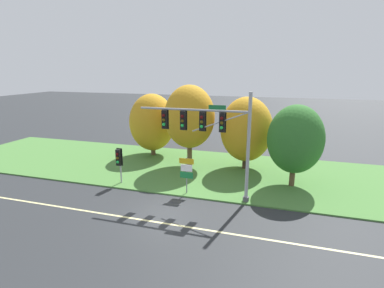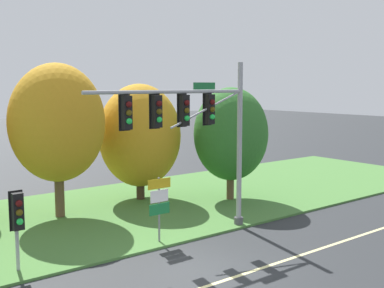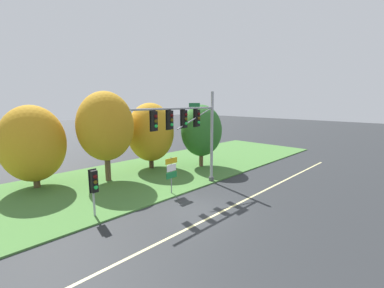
{
  "view_description": "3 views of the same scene",
  "coord_description": "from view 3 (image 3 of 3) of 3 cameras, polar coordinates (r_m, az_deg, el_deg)",
  "views": [
    {
      "loc": [
        6.59,
        -15.43,
        8.54
      ],
      "look_at": [
        0.44,
        4.64,
        3.23
      ],
      "focal_mm": 28.0,
      "sensor_mm": 36.0,
      "label": 1
    },
    {
      "loc": [
        -9.69,
        -12.22,
        6.22
      ],
      "look_at": [
        3.15,
        4.35,
        3.65
      ],
      "focal_mm": 45.0,
      "sensor_mm": 36.0,
      "label": 2
    },
    {
      "loc": [
        -10.73,
        -9.91,
        6.48
      ],
      "look_at": [
        2.71,
        3.2,
        3.31
      ],
      "focal_mm": 24.0,
      "sensor_mm": 36.0,
      "label": 3
    }
  ],
  "objects": [
    {
      "name": "tree_mid_verge",
      "position": [
        24.87,
        2.08,
        2.98
      ],
      "size": [
        3.97,
        3.97,
        6.01
      ],
      "color": "brown",
      "rests_on": "grass_verge"
    },
    {
      "name": "ground_plane",
      "position": [
        15.98,
        1.47,
        -14.33
      ],
      "size": [
        160.0,
        160.0,
        0.0
      ],
      "primitive_type": "plane",
      "color": "#282B2D"
    },
    {
      "name": "traffic_signal_mast",
      "position": [
        18.29,
        -0.5,
        4.02
      ],
      "size": [
        7.5,
        0.49,
        7.09
      ],
      "color": "#9EA0A5",
      "rests_on": "grass_verge"
    },
    {
      "name": "tree_nearest_road",
      "position": [
        21.95,
        -31.88,
        0.05
      ],
      "size": [
        4.48,
        4.48,
        6.1
      ],
      "color": "brown",
      "rests_on": "grass_verge"
    },
    {
      "name": "tree_behind_signpost",
      "position": [
        24.49,
        -9.19,
        2.59
      ],
      "size": [
        4.38,
        4.38,
        6.2
      ],
      "color": "#423021",
      "rests_on": "grass_verge"
    },
    {
      "name": "tree_left_of_mast",
      "position": [
        21.29,
        -18.66,
        3.73
      ],
      "size": [
        4.37,
        4.37,
        7.14
      ],
      "color": "brown",
      "rests_on": "grass_verge"
    },
    {
      "name": "pedestrian_signal_near_kerb",
      "position": [
        15.16,
        -20.93,
        -8.22
      ],
      "size": [
        0.46,
        0.55,
        2.71
      ],
      "color": "#9EA0A5",
      "rests_on": "grass_verge"
    },
    {
      "name": "route_sign_post",
      "position": [
        17.82,
        -4.6,
        -5.85
      ],
      "size": [
        1.04,
        0.08,
        2.56
      ],
      "color": "slate",
      "rests_on": "grass_verge"
    },
    {
      "name": "grass_verge",
      "position": [
        22.06,
        -14.6,
        -7.68
      ],
      "size": [
        48.0,
        11.5,
        0.1
      ],
      "primitive_type": "cube",
      "color": "#477A38",
      "rests_on": "ground"
    },
    {
      "name": "lane_stripe",
      "position": [
        15.27,
        4.9,
        -15.55
      ],
      "size": [
        36.0,
        0.16,
        0.01
      ],
      "primitive_type": "cube",
      "color": "beige",
      "rests_on": "ground"
    }
  ]
}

